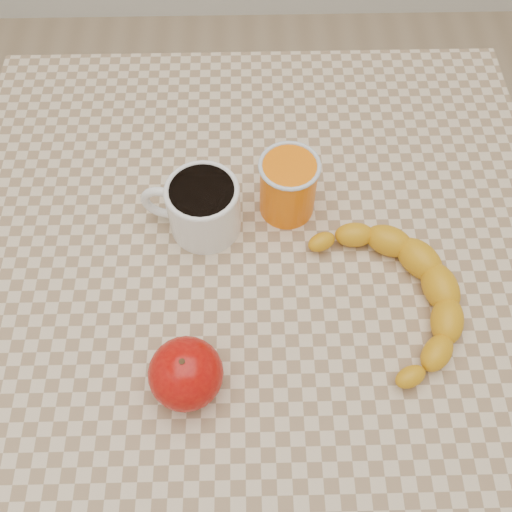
{
  "coord_description": "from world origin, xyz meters",
  "views": [
    {
      "loc": [
        -0.01,
        -0.36,
        1.39
      ],
      "look_at": [
        0.0,
        0.0,
        0.77
      ],
      "focal_mm": 40.0,
      "sensor_mm": 36.0,
      "label": 1
    }
  ],
  "objects_px": {
    "apple": "(186,374)",
    "banana": "(395,294)",
    "table": "(256,294)",
    "orange_juice_glass": "(288,186)",
    "coffee_mug": "(202,206)"
  },
  "relations": [
    {
      "from": "orange_juice_glass",
      "to": "banana",
      "type": "relative_size",
      "value": 0.3
    },
    {
      "from": "coffee_mug",
      "to": "apple",
      "type": "height_order",
      "value": "coffee_mug"
    },
    {
      "from": "table",
      "to": "apple",
      "type": "height_order",
      "value": "apple"
    },
    {
      "from": "banana",
      "to": "coffee_mug",
      "type": "bearing_deg",
      "value": 137.66
    },
    {
      "from": "apple",
      "to": "orange_juice_glass",
      "type": "bearing_deg",
      "value": 63.33
    },
    {
      "from": "table",
      "to": "coffee_mug",
      "type": "bearing_deg",
      "value": 137.74
    },
    {
      "from": "apple",
      "to": "banana",
      "type": "height_order",
      "value": "apple"
    },
    {
      "from": "table",
      "to": "apple",
      "type": "distance_m",
      "value": 0.22
    },
    {
      "from": "banana",
      "to": "apple",
      "type": "bearing_deg",
      "value": -173.38
    },
    {
      "from": "orange_juice_glass",
      "to": "apple",
      "type": "height_order",
      "value": "orange_juice_glass"
    },
    {
      "from": "table",
      "to": "orange_juice_glass",
      "type": "height_order",
      "value": "orange_juice_glass"
    },
    {
      "from": "table",
      "to": "banana",
      "type": "height_order",
      "value": "banana"
    },
    {
      "from": "coffee_mug",
      "to": "banana",
      "type": "height_order",
      "value": "coffee_mug"
    },
    {
      "from": "table",
      "to": "apple",
      "type": "relative_size",
      "value": 7.98
    },
    {
      "from": "coffee_mug",
      "to": "table",
      "type": "bearing_deg",
      "value": -42.26
    }
  ]
}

